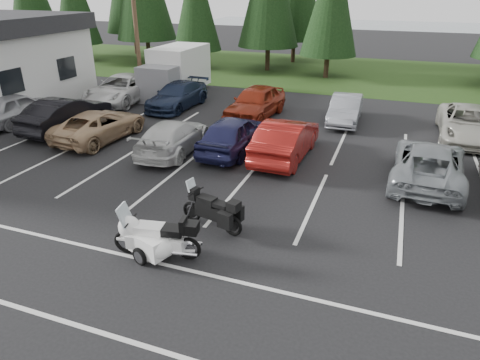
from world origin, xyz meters
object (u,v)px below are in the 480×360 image
at_px(car_near_1, 66,114).
at_px(car_far_3, 346,109).
at_px(car_near_6, 429,163).
at_px(car_far_0, 122,89).
at_px(car_far_2, 256,102).
at_px(car_near_2, 100,125).
at_px(car_far_1, 177,96).
at_px(adventure_motorcycle, 211,207).
at_px(car_near_0, 16,108).
at_px(touring_motorcycle, 156,232).
at_px(utility_pole, 135,16).
at_px(box_truck, 173,73).
at_px(car_far_4, 468,124).
at_px(car_near_4, 233,134).
at_px(car_near_5, 286,139).
at_px(car_near_3, 173,137).
at_px(cargo_trailer, 151,245).

height_order(car_near_1, car_far_3, car_near_1).
distance_m(car_near_6, car_far_0, 17.73).
bearing_deg(car_far_2, car_near_2, -129.17).
relative_size(car_far_1, adventure_motorcycle, 2.10).
relative_size(car_near_0, car_far_0, 0.81).
bearing_deg(car_far_0, car_far_2, -4.34).
relative_size(car_far_2, adventure_motorcycle, 2.11).
xyz_separation_m(car_far_0, car_far_2, (8.45, -0.37, 0.04)).
bearing_deg(adventure_motorcycle, car_far_2, 115.15).
xyz_separation_m(car_far_2, touring_motorcycle, (1.60, -12.90, -0.11)).
distance_m(utility_pole, adventure_motorcycle, 17.65).
bearing_deg(box_truck, car_far_4, -9.41).
xyz_separation_m(car_near_1, car_far_1, (3.03, 5.50, -0.10)).
bearing_deg(adventure_motorcycle, car_far_0, 146.42).
bearing_deg(car_far_2, car_near_1, -141.49).
bearing_deg(car_far_4, car_near_4, -150.84).
relative_size(car_near_1, car_near_5, 1.01).
height_order(box_truck, car_near_2, box_truck).
height_order(car_near_3, car_far_4, car_far_4).
xyz_separation_m(car_near_1, car_near_2, (2.28, -0.51, -0.13)).
bearing_deg(car_far_1, car_near_4, -42.74).
bearing_deg(car_near_2, car_far_4, -155.98).
distance_m(car_near_6, car_far_3, 7.36).
height_order(car_near_6, car_far_0, car_far_0).
height_order(car_far_0, touring_motorcycle, car_far_0).
xyz_separation_m(car_near_1, car_far_0, (-0.65, 5.54, -0.01)).
relative_size(car_near_6, car_far_0, 0.90).
xyz_separation_m(car_near_0, touring_motorcycle, (12.59, -7.83, -0.06)).
xyz_separation_m(car_far_2, car_far_3, (4.54, 0.80, -0.15)).
distance_m(utility_pole, car_near_3, 11.42).
xyz_separation_m(car_near_0, adventure_motorcycle, (13.35, -6.05, -0.08)).
bearing_deg(car_near_0, car_near_2, 175.77).
height_order(car_near_4, car_far_4, car_near_4).
relative_size(car_near_4, car_near_5, 0.95).
distance_m(utility_pole, box_truck, 3.85).
bearing_deg(car_near_6, car_far_1, -21.35).
height_order(car_near_3, car_far_0, car_far_0).
xyz_separation_m(car_near_0, car_near_2, (5.48, -0.61, -0.11)).
bearing_deg(car_far_2, car_far_1, -179.00).
height_order(car_near_4, car_far_0, car_far_0).
height_order(car_near_5, car_near_6, car_near_5).
xyz_separation_m(box_truck, car_far_1, (1.59, -2.48, -0.75)).
xyz_separation_m(car_near_5, cargo_trailer, (-1.47, -7.96, -0.44)).
bearing_deg(utility_pole, car_near_3, -50.93).
bearing_deg(utility_pole, touring_motorcycle, -56.79).
relative_size(car_near_6, car_far_1, 1.06).
height_order(car_near_4, touring_motorcycle, car_near_4).
xyz_separation_m(car_near_4, car_far_1, (-5.48, 5.40, -0.07)).
bearing_deg(adventure_motorcycle, car_far_4, 68.60).
distance_m(box_truck, car_near_3, 10.02).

